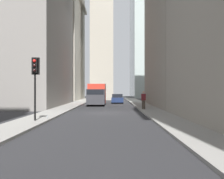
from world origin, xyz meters
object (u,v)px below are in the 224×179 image
delivery_truck (97,94)px  discarded_bottle (47,117)px  pedestrian (144,99)px  traffic_light_foreground (35,74)px  sedan_navy (117,99)px

delivery_truck → discarded_bottle: (-19.98, 2.25, -1.21)m
pedestrian → discarded_bottle: (-10.08, 7.48, -0.87)m
traffic_light_foreground → pedestrian: bearing=-35.1°
discarded_bottle → sedan_navy: bearing=-10.8°
delivery_truck → traffic_light_foreground: size_ratio=1.61×
sedan_navy → pedestrian: size_ratio=2.40×
delivery_truck → pedestrian: size_ratio=3.60×
delivery_truck → traffic_light_foreground: 21.49m
delivery_truck → discarded_bottle: delivery_truck is taller
delivery_truck → sedan_navy: 7.19m
traffic_light_foreground → sedan_navy: bearing=-11.3°
sedan_navy → discarded_bottle: 27.03m
traffic_light_foreground → discarded_bottle: size_ratio=14.87×
sedan_navy → traffic_light_foreground: size_ratio=1.07×
delivery_truck → pedestrian: bearing=-152.2°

